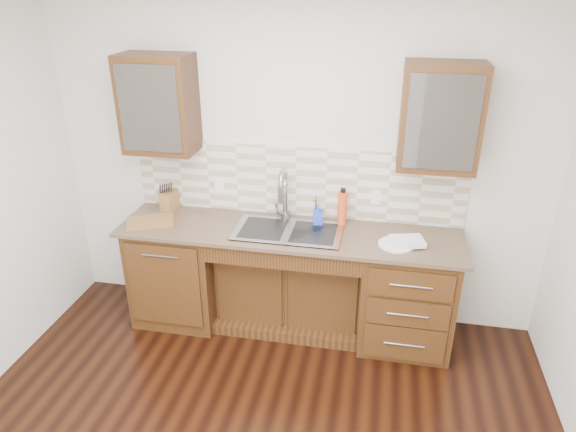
% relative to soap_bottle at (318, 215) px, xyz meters
% --- Properties ---
extents(wall_back, '(4.00, 0.10, 2.70)m').
position_rel_soap_bottle_xyz_m(wall_back, '(-0.21, 0.22, 0.36)').
color(wall_back, silver).
rests_on(wall_back, ground).
extents(base_cabinet_left, '(0.70, 0.62, 0.88)m').
position_rel_soap_bottle_xyz_m(base_cabinet_left, '(-1.16, -0.14, -0.55)').
color(base_cabinet_left, '#593014').
rests_on(base_cabinet_left, ground).
extents(base_cabinet_center, '(1.20, 0.44, 0.70)m').
position_rel_soap_bottle_xyz_m(base_cabinet_center, '(-0.21, -0.05, -0.64)').
color(base_cabinet_center, '#593014').
rests_on(base_cabinet_center, ground).
extents(base_cabinet_right, '(0.70, 0.62, 0.88)m').
position_rel_soap_bottle_xyz_m(base_cabinet_right, '(0.74, -0.14, -0.55)').
color(base_cabinet_right, '#593014').
rests_on(base_cabinet_right, ground).
extents(countertop, '(2.70, 0.65, 0.03)m').
position_rel_soap_bottle_xyz_m(countertop, '(-0.21, -0.16, -0.10)').
color(countertop, '#84705B').
rests_on(countertop, base_cabinet_left).
extents(backsplash, '(2.70, 0.02, 0.59)m').
position_rel_soap_bottle_xyz_m(backsplash, '(-0.21, 0.15, 0.21)').
color(backsplash, beige).
rests_on(backsplash, wall_back).
extents(sink, '(0.84, 0.46, 0.19)m').
position_rel_soap_bottle_xyz_m(sink, '(-0.21, -0.17, -0.17)').
color(sink, '#9E9EA5').
rests_on(sink, countertop).
extents(faucet, '(0.04, 0.04, 0.40)m').
position_rel_soap_bottle_xyz_m(faucet, '(-0.28, 0.06, 0.12)').
color(faucet, '#999993').
rests_on(faucet, countertop).
extents(filter_tap, '(0.02, 0.02, 0.24)m').
position_rel_soap_bottle_xyz_m(filter_tap, '(-0.03, 0.07, 0.04)').
color(filter_tap, '#999993').
rests_on(filter_tap, countertop).
extents(upper_cabinet_left, '(0.55, 0.34, 0.75)m').
position_rel_soap_bottle_xyz_m(upper_cabinet_left, '(-1.26, -0.00, 0.83)').
color(upper_cabinet_left, '#593014').
rests_on(upper_cabinet_left, wall_back).
extents(upper_cabinet_right, '(0.55, 0.34, 0.75)m').
position_rel_soap_bottle_xyz_m(upper_cabinet_right, '(0.84, -0.00, 0.83)').
color(upper_cabinet_right, '#593014').
rests_on(upper_cabinet_right, wall_back).
extents(outlet_left, '(0.08, 0.01, 0.12)m').
position_rel_soap_bottle_xyz_m(outlet_left, '(-0.86, 0.14, 0.13)').
color(outlet_left, white).
rests_on(outlet_left, backsplash).
extents(outlet_right, '(0.08, 0.01, 0.12)m').
position_rel_soap_bottle_xyz_m(outlet_right, '(0.44, 0.14, 0.13)').
color(outlet_right, white).
rests_on(outlet_right, backsplash).
extents(soap_bottle, '(0.09, 0.09, 0.17)m').
position_rel_soap_bottle_xyz_m(soap_bottle, '(0.00, 0.00, 0.00)').
color(soap_bottle, blue).
rests_on(soap_bottle, countertop).
extents(water_bottle, '(0.10, 0.10, 0.28)m').
position_rel_soap_bottle_xyz_m(water_bottle, '(0.19, 0.03, 0.06)').
color(water_bottle, '#E0471E').
rests_on(water_bottle, countertop).
extents(plate, '(0.31, 0.31, 0.01)m').
position_rel_soap_bottle_xyz_m(plate, '(0.62, -0.24, -0.08)').
color(plate, white).
rests_on(plate, countertop).
extents(dish_towel, '(0.28, 0.23, 0.04)m').
position_rel_soap_bottle_xyz_m(dish_towel, '(0.70, -0.23, -0.05)').
color(dish_towel, silver).
rests_on(dish_towel, plate).
extents(knife_block, '(0.12, 0.17, 0.17)m').
position_rel_soap_bottle_xyz_m(knife_block, '(-1.27, 0.03, 0.00)').
color(knife_block, brown).
rests_on(knife_block, countertop).
extents(cutting_board, '(0.44, 0.39, 0.02)m').
position_rel_soap_bottle_xyz_m(cutting_board, '(-1.33, -0.23, -0.08)').
color(cutting_board, brown).
rests_on(cutting_board, countertop).
extents(cup_left_a, '(0.14, 0.14, 0.09)m').
position_rel_soap_bottle_xyz_m(cup_left_a, '(-1.41, -0.00, 0.78)').
color(cup_left_a, white).
rests_on(cup_left_a, upper_cabinet_left).
extents(cup_left_b, '(0.12, 0.12, 0.10)m').
position_rel_soap_bottle_xyz_m(cup_left_b, '(-1.16, -0.00, 0.78)').
color(cup_left_b, silver).
rests_on(cup_left_b, upper_cabinet_left).
extents(cup_right_a, '(0.13, 0.13, 0.09)m').
position_rel_soap_bottle_xyz_m(cup_right_a, '(0.70, -0.00, 0.78)').
color(cup_right_a, white).
rests_on(cup_right_a, upper_cabinet_right).
extents(cup_right_b, '(0.11, 0.11, 0.09)m').
position_rel_soap_bottle_xyz_m(cup_right_b, '(0.90, -0.00, 0.77)').
color(cup_right_b, white).
rests_on(cup_right_b, upper_cabinet_right).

